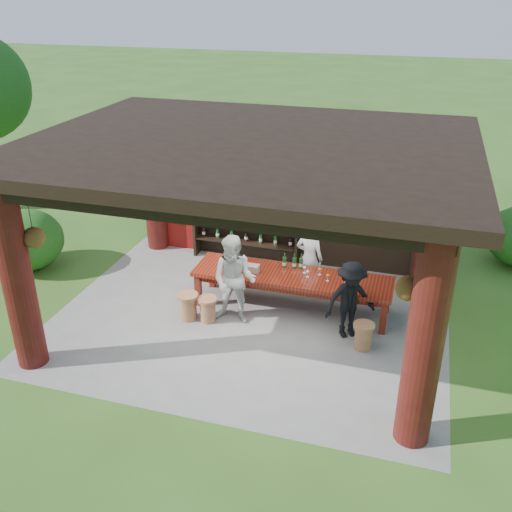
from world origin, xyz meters
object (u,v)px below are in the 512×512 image
(tasting_table, at_px, (292,280))
(host, at_px, (309,258))
(wine_shelf, at_px, (246,215))
(stool_far_left, at_px, (188,306))
(stool_near_left, at_px, (208,309))
(guest_woman, at_px, (234,280))
(stool_near_right, at_px, (363,335))
(guest_man, at_px, (350,300))
(napkin_basket, at_px, (252,268))

(tasting_table, distance_m, host, 0.77)
(wine_shelf, height_order, stool_far_left, wine_shelf)
(stool_near_left, bearing_deg, guest_woman, 17.25)
(wine_shelf, relative_size, stool_near_right, 5.03)
(stool_near_right, relative_size, stool_far_left, 0.93)
(host, xyz_separation_m, guest_man, (1.04, -1.38, -0.04))
(wine_shelf, bearing_deg, guest_woman, -77.18)
(guest_man, bearing_deg, host, 94.14)
(guest_woman, distance_m, guest_man, 2.16)
(stool_near_left, bearing_deg, stool_near_right, -1.32)
(guest_man, height_order, napkin_basket, guest_man)
(napkin_basket, bearing_deg, stool_far_left, -139.96)
(stool_near_left, height_order, guest_woman, guest_woman)
(tasting_table, distance_m, stool_near_right, 1.86)
(host, distance_m, napkin_basket, 1.27)
(stool_near_right, height_order, stool_far_left, stool_far_left)
(stool_near_left, xyz_separation_m, stool_far_left, (-0.39, -0.04, 0.02))
(stool_far_left, relative_size, guest_man, 0.36)
(tasting_table, height_order, napkin_basket, napkin_basket)
(stool_near_left, xyz_separation_m, guest_woman, (0.49, 0.15, 0.62))
(stool_near_right, xyz_separation_m, guest_man, (-0.31, 0.34, 0.48))
(wine_shelf, relative_size, tasting_table, 0.64)
(wine_shelf, bearing_deg, stool_near_left, -87.83)
(stool_near_right, distance_m, guest_woman, 2.55)
(guest_woman, bearing_deg, stool_near_right, -5.20)
(wine_shelf, xyz_separation_m, host, (1.71, -1.12, -0.32))
(host, bearing_deg, stool_near_right, 137.75)
(stool_near_left, distance_m, stool_far_left, 0.39)
(stool_near_right, relative_size, napkin_basket, 1.91)
(tasting_table, bearing_deg, wine_shelf, 129.48)
(stool_near_right, distance_m, napkin_basket, 2.54)
(stool_near_left, relative_size, guest_woman, 0.28)
(stool_far_left, relative_size, napkin_basket, 2.06)
(tasting_table, distance_m, napkin_basket, 0.81)
(stool_far_left, bearing_deg, stool_near_left, 5.61)
(tasting_table, xyz_separation_m, stool_near_left, (-1.42, -0.92, -0.38))
(stool_far_left, relative_size, host, 0.34)
(stool_near_right, xyz_separation_m, stool_far_left, (-3.34, 0.03, 0.02))
(wine_shelf, bearing_deg, stool_far_left, -95.73)
(guest_woman, bearing_deg, stool_far_left, -167.84)
(tasting_table, relative_size, stool_near_right, 7.80)
(host, bearing_deg, stool_near_left, 55.40)
(wine_shelf, bearing_deg, guest_man, -42.35)
(stool_near_left, xyz_separation_m, guest_man, (2.64, 0.27, 0.48))
(tasting_table, height_order, guest_man, guest_man)
(stool_far_left, height_order, napkin_basket, napkin_basket)
(guest_woman, bearing_deg, host, 53.24)
(napkin_basket, bearing_deg, stool_near_right, -21.06)
(stool_near_left, xyz_separation_m, stool_near_right, (2.95, -0.07, 0.00))
(host, relative_size, guest_man, 1.06)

